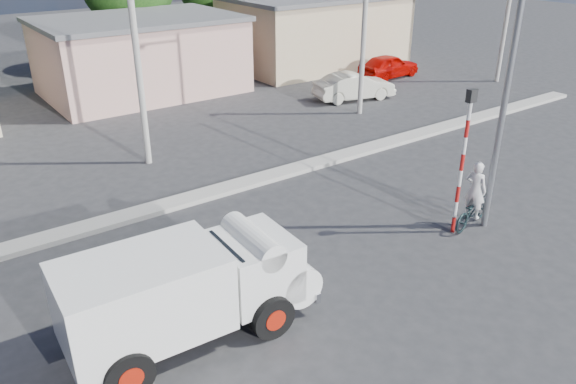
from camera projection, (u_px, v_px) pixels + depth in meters
ground_plane at (416, 292)px, 14.05m from camera, size 120.00×120.00×0.00m
median at (247, 183)px, 19.89m from camera, size 40.00×0.80×0.16m
truck at (192, 287)px, 12.04m from camera, size 5.62×2.44×2.28m
bicycle at (472, 210)px, 16.99m from camera, size 2.03×1.05×1.02m
cyclist at (474, 199)px, 16.82m from camera, size 0.55×0.73×1.80m
car_cream at (354, 86)px, 29.57m from camera, size 4.51×2.50×1.41m
car_red at (389, 66)px, 33.95m from camera, size 4.26×1.93×1.42m
traffic_pole at (464, 151)px, 15.74m from camera, size 0.28×0.18×4.36m
streetlight at (507, 64)px, 15.01m from camera, size 2.34×0.22×9.00m
building_row at (124, 55)px, 29.88m from camera, size 37.80×7.30×4.44m
utility_poles at (260, 42)px, 22.85m from camera, size 35.40×0.24×8.00m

